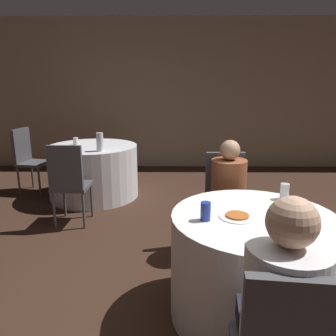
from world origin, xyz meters
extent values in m
plane|color=#382319|center=(0.00, 0.00, 0.00)|extent=(16.00, 16.00, 0.00)
cube|color=gray|center=(0.00, 4.33, 1.40)|extent=(16.00, 0.06, 2.80)
cylinder|color=white|center=(-0.05, -0.03, 0.38)|extent=(1.12, 1.12, 0.75)
cylinder|color=silver|center=(-1.74, 2.51, 0.38)|extent=(1.27, 1.27, 0.75)
cube|color=#47474C|center=(-0.07, 0.85, 0.45)|extent=(0.41, 0.41, 0.04)
cube|color=#47474C|center=(-0.08, 1.03, 0.72)|extent=(0.38, 0.06, 0.50)
cylinder|color=#4C4C51|center=(0.10, 0.68, 0.21)|extent=(0.03, 0.03, 0.43)
cylinder|color=#4C4C51|center=(-0.24, 0.67, 0.21)|extent=(0.03, 0.03, 0.43)
cylinder|color=#4C4C51|center=(0.09, 1.02, 0.21)|extent=(0.03, 0.03, 0.43)
cylinder|color=#4C4C51|center=(-0.25, 1.01, 0.21)|extent=(0.03, 0.03, 0.43)
cube|color=#47474C|center=(-2.68, 2.69, 0.45)|extent=(0.47, 0.47, 0.04)
cube|color=#47474C|center=(-2.85, 2.72, 0.72)|extent=(0.12, 0.38, 0.50)
cylinder|color=#4C4C51|center=(-2.48, 2.82, 0.21)|extent=(0.03, 0.03, 0.43)
cylinder|color=#4C4C51|center=(-2.54, 2.49, 0.21)|extent=(0.03, 0.03, 0.43)
cylinder|color=#4C4C51|center=(-2.81, 2.89, 0.21)|extent=(0.03, 0.03, 0.43)
cylinder|color=#4C4C51|center=(-2.88, 2.55, 0.21)|extent=(0.03, 0.03, 0.43)
cube|color=#47474C|center=(-1.77, 1.56, 0.45)|extent=(0.41, 0.41, 0.04)
cube|color=#47474C|center=(-1.77, 1.38, 0.72)|extent=(0.38, 0.06, 0.50)
cylinder|color=#4C4C51|center=(-1.93, 1.73, 0.21)|extent=(0.03, 0.03, 0.43)
cylinder|color=#4C4C51|center=(-1.59, 1.72, 0.21)|extent=(0.03, 0.03, 0.43)
cylinder|color=#4C4C51|center=(-1.94, 1.39, 0.21)|extent=(0.03, 0.03, 0.43)
cylinder|color=#4C4C51|center=(-1.60, 1.38, 0.21)|extent=(0.03, 0.03, 0.43)
cube|color=black|center=(-0.13, -0.80, 0.52)|extent=(0.36, 0.35, 0.12)
cylinder|color=white|center=(-0.14, -0.91, 0.73)|extent=(0.34, 0.34, 0.52)
sphere|color=tan|center=(-0.14, -0.91, 1.10)|extent=(0.20, 0.20, 0.20)
cylinder|color=#282828|center=(-0.07, 0.63, 0.23)|extent=(0.24, 0.24, 0.47)
cube|color=#282828|center=(-0.07, 0.74, 0.52)|extent=(0.32, 0.33, 0.12)
cylinder|color=brown|center=(-0.07, 0.85, 0.70)|extent=(0.33, 0.33, 0.46)
sphere|color=tan|center=(-0.07, 0.85, 1.02)|extent=(0.18, 0.18, 0.18)
cylinder|color=white|center=(-0.17, -0.05, 0.76)|extent=(0.24, 0.24, 0.01)
cylinder|color=#B25B23|center=(-0.17, -0.05, 0.76)|extent=(0.15, 0.15, 0.01)
cylinder|color=silver|center=(0.26, 0.30, 0.81)|extent=(0.07, 0.07, 0.12)
cylinder|color=#1E38A5|center=(-0.39, -0.10, 0.81)|extent=(0.07, 0.07, 0.12)
cylinder|color=silver|center=(-1.54, 2.13, 0.87)|extent=(0.09, 0.09, 0.24)
cylinder|color=silver|center=(-1.99, 2.57, 0.80)|extent=(0.07, 0.07, 0.11)
camera|label=1|loc=(-0.61, -2.08, 1.61)|focal=35.00mm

